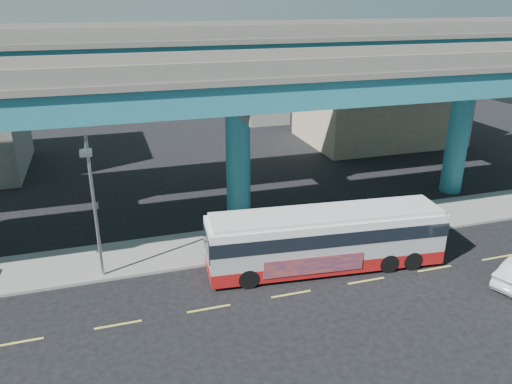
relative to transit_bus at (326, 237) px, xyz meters
name	(u,v)px	position (x,y,z in m)	size (l,w,h in m)	color
ground	(289,291)	(-2.59, -1.60, -1.72)	(120.00, 120.00, 0.00)	black
sidewalk	(255,240)	(-2.59, 3.90, -1.65)	(70.00, 4.00, 0.15)	gray
lane_markings	(291,294)	(-2.59, -1.90, -1.72)	(58.00, 0.12, 0.01)	#D8C64C
viaduct	(236,72)	(-2.59, 7.51, 7.42)	(52.00, 12.40, 11.70)	teal
building_beige	(379,105)	(15.41, 21.38, 1.79)	(14.00, 10.23, 7.00)	tan
transit_bus	(326,237)	(0.00, 0.00, 0.00)	(12.43, 3.78, 3.14)	maroon
street_lamp	(92,191)	(-11.08, 1.86, 3.14)	(0.50, 2.38, 7.20)	gray
stop_sign	(377,208)	(4.44, 2.58, 0.00)	(0.65, 0.20, 2.23)	gray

